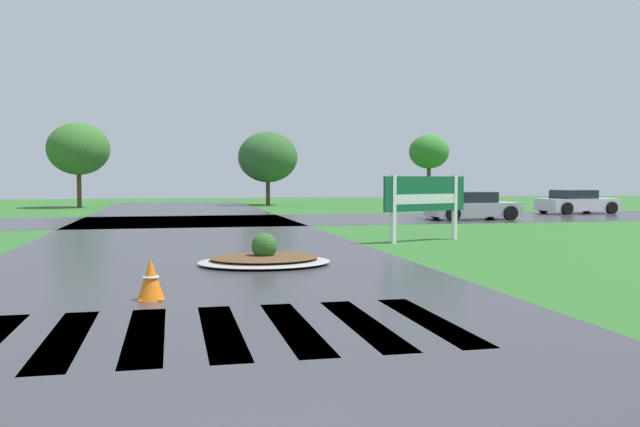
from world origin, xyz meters
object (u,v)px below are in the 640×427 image
object	(u,v)px
car_blue_compact	(576,202)
traffic_cone	(151,280)
estate_billboard	(425,197)
car_dark_suv	(472,206)
median_island	(264,258)

from	to	relation	value
car_blue_compact	traffic_cone	distance (m)	30.04
estate_billboard	car_dark_suv	bearing A→B (deg)	-142.14
estate_billboard	car_blue_compact	world-z (taller)	estate_billboard
median_island	traffic_cone	bearing A→B (deg)	-120.45
car_blue_compact	traffic_cone	bearing A→B (deg)	-140.33
estate_billboard	traffic_cone	size ratio (longest dim) A/B	4.45
estate_billboard	car_blue_compact	distance (m)	18.94
estate_billboard	car_blue_compact	bearing A→B (deg)	-156.09
car_dark_suv	traffic_cone	size ratio (longest dim) A/B	6.18
median_island	car_dark_suv	bearing A→B (deg)	50.37
traffic_cone	median_island	bearing A→B (deg)	59.55
car_dark_suv	traffic_cone	xyz separation A→B (m)	(-13.59, -17.53, -0.28)
car_blue_compact	car_dark_suv	bearing A→B (deg)	-159.82
median_island	traffic_cone	world-z (taller)	median_island
car_dark_suv	median_island	bearing A→B (deg)	-129.75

